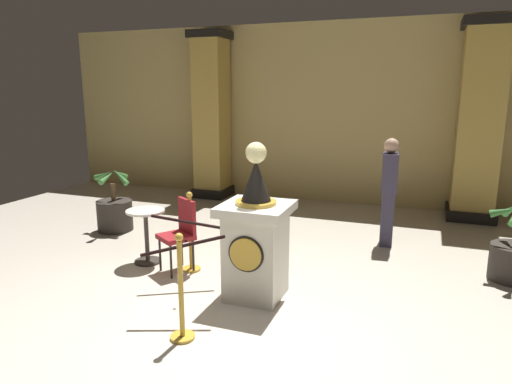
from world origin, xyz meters
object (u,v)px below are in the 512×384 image
object	(u,v)px
stanchion_near	(191,243)
stanchion_far	(181,302)
potted_palm_left	(115,212)
bystander_guest	(389,190)
cafe_chair_red	(181,229)
pedestal_clock	(256,239)
cafe_table	(146,229)

from	to	relation	value
stanchion_near	stanchion_far	size ratio (longest dim) A/B	1.01
potted_palm_left	bystander_guest	distance (m)	4.51
stanchion_near	cafe_chair_red	xyz separation A→B (m)	(-0.11, -0.05, 0.20)
stanchion_far	pedestal_clock	bearing A→B (deg)	73.13
pedestal_clock	potted_palm_left	size ratio (longest dim) A/B	1.64
potted_palm_left	bystander_guest	size ratio (longest dim) A/B	0.67
stanchion_near	cafe_table	world-z (taller)	stanchion_near
potted_palm_left	cafe_chair_red	size ratio (longest dim) A/B	1.15
stanchion_far	potted_palm_left	size ratio (longest dim) A/B	0.97
pedestal_clock	potted_palm_left	distance (m)	3.55
stanchion_near	cafe_table	size ratio (longest dim) A/B	1.42
stanchion_near	potted_palm_left	xyz separation A→B (m)	(-2.07, 1.14, -0.07)
pedestal_clock	cafe_chair_red	world-z (taller)	pedestal_clock
cafe_table	bystander_guest	bearing A→B (deg)	32.44
pedestal_clock	cafe_table	distance (m)	1.86
stanchion_near	bystander_guest	distance (m)	3.09
bystander_guest	cafe_chair_red	distance (m)	3.18
potted_palm_left	cafe_chair_red	distance (m)	2.31
stanchion_near	bystander_guest	bearing A→B (deg)	40.19
stanchion_far	cafe_table	world-z (taller)	stanchion_far
cafe_table	potted_palm_left	bearing A→B (deg)	141.18
potted_palm_left	cafe_table	world-z (taller)	potted_palm_left
stanchion_far	cafe_table	size ratio (longest dim) A/B	1.41
stanchion_near	bystander_guest	size ratio (longest dim) A/B	0.65
pedestal_clock	potted_palm_left	world-z (taller)	pedestal_clock
pedestal_clock	stanchion_near	size ratio (longest dim) A/B	1.68
stanchion_near	bystander_guest	world-z (taller)	bystander_guest
stanchion_far	cafe_chair_red	world-z (taller)	stanchion_far
cafe_table	cafe_chair_red	xyz separation A→B (m)	(0.59, -0.09, 0.10)
bystander_guest	cafe_table	size ratio (longest dim) A/B	2.19
stanchion_far	cafe_chair_red	distance (m)	1.75
cafe_table	cafe_chair_red	bearing A→B (deg)	-8.32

